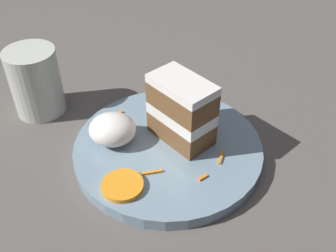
{
  "coord_description": "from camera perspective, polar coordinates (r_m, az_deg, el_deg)",
  "views": [
    {
      "loc": [
        0.02,
        0.47,
        0.42
      ],
      "look_at": [
        0.03,
        0.05,
        0.08
      ],
      "focal_mm": 42.0,
      "sensor_mm": 36.0,
      "label": 1
    }
  ],
  "objects": [
    {
      "name": "drinking_glass",
      "position": [
        0.66,
        -18.53,
        5.56
      ],
      "size": [
        0.08,
        0.08,
        0.11
      ],
      "color": "beige",
      "rests_on": "dining_table"
    },
    {
      "name": "cream_dollop",
      "position": [
        0.56,
        -8.05,
        -0.48
      ],
      "size": [
        0.07,
        0.06,
        0.04
      ],
      "primitive_type": "ellipsoid",
      "color": "white",
      "rests_on": "plate"
    },
    {
      "name": "dining_table",
      "position": [
        0.62,
        2.63,
        -1.45
      ],
      "size": [
        1.01,
        1.1,
        0.03
      ],
      "primitive_type": "cube",
      "color": "#56514C",
      "rests_on": "ground"
    },
    {
      "name": "orange_garnish",
      "position": [
        0.5,
        -6.61,
        -8.57
      ],
      "size": [
        0.05,
        0.05,
        0.01
      ],
      "primitive_type": "cylinder",
      "color": "orange",
      "rests_on": "plate"
    },
    {
      "name": "plate",
      "position": [
        0.57,
        -0.0,
        -3.31
      ],
      "size": [
        0.27,
        0.27,
        0.02
      ],
      "primitive_type": "cylinder",
      "color": "gray",
      "rests_on": "dining_table"
    },
    {
      "name": "cake_slice",
      "position": [
        0.54,
        1.99,
        2.3
      ],
      "size": [
        0.1,
        0.1,
        0.1
      ],
      "rotation": [
        0.0,
        0.0,
        3.9
      ],
      "color": "brown",
      "rests_on": "plate"
    },
    {
      "name": "ground_plane",
      "position": [
        0.63,
        2.6,
        -2.35
      ],
      "size": [
        6.0,
        6.0,
        0.0
      ],
      "primitive_type": "plane",
      "color": "black",
      "rests_on": "ground"
    },
    {
      "name": "carrot_shreds_scatter",
      "position": [
        0.56,
        -0.33,
        -2.79
      ],
      "size": [
        0.17,
        0.15,
        0.0
      ],
      "color": "orange",
      "rests_on": "plate"
    }
  ]
}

